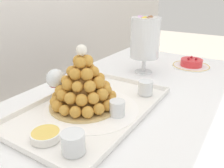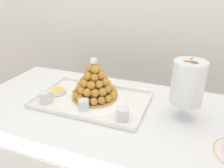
{
  "view_description": "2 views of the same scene",
  "coord_description": "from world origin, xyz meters",
  "px_view_note": "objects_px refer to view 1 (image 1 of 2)",
  "views": [
    {
      "loc": [
        -0.74,
        -0.4,
        1.18
      ],
      "look_at": [
        -0.08,
        0.02,
        0.85
      ],
      "focal_mm": 37.37,
      "sensor_mm": 36.0,
      "label": 1
    },
    {
      "loc": [
        0.33,
        -0.87,
        1.35
      ],
      "look_at": [
        -0.03,
        0.06,
        0.89
      ],
      "focal_mm": 35.36,
      "sensor_mm": 36.0,
      "label": 2
    }
  ],
  "objects_px": {
    "dessert_cup_mid_left": "(117,109)",
    "serving_tray": "(92,109)",
    "macaron_goblet": "(145,38)",
    "wine_glass": "(56,80)",
    "creme_brulee_ramekin": "(46,135)",
    "dessert_cup_left": "(73,143)",
    "dessert_cup_centre": "(146,88)",
    "croquembouche": "(83,84)",
    "fruit_tart_plate": "(191,64)"
  },
  "relations": [
    {
      "from": "serving_tray",
      "to": "dessert_cup_centre",
      "type": "relative_size",
      "value": 10.1
    },
    {
      "from": "serving_tray",
      "to": "dessert_cup_mid_left",
      "type": "height_order",
      "value": "dessert_cup_mid_left"
    },
    {
      "from": "creme_brulee_ramekin",
      "to": "dessert_cup_left",
      "type": "bearing_deg",
      "value": -91.25
    },
    {
      "from": "dessert_cup_left",
      "to": "macaron_goblet",
      "type": "distance_m",
      "value": 0.71
    },
    {
      "from": "creme_brulee_ramekin",
      "to": "serving_tray",
      "type": "bearing_deg",
      "value": -0.24
    },
    {
      "from": "wine_glass",
      "to": "dessert_cup_left",
      "type": "bearing_deg",
      "value": -128.09
    },
    {
      "from": "dessert_cup_centre",
      "to": "wine_glass",
      "type": "xyz_separation_m",
      "value": [
        -0.25,
        0.24,
        0.07
      ]
    },
    {
      "from": "serving_tray",
      "to": "creme_brulee_ramekin",
      "type": "relative_size",
      "value": 6.64
    },
    {
      "from": "dessert_cup_left",
      "to": "fruit_tart_plate",
      "type": "relative_size",
      "value": 0.31
    },
    {
      "from": "creme_brulee_ramekin",
      "to": "dessert_cup_centre",
      "type": "bearing_deg",
      "value": -15.1
    },
    {
      "from": "dessert_cup_mid_left",
      "to": "fruit_tart_plate",
      "type": "distance_m",
      "value": 0.69
    },
    {
      "from": "dessert_cup_centre",
      "to": "fruit_tart_plate",
      "type": "height_order",
      "value": "dessert_cup_centre"
    },
    {
      "from": "dessert_cup_left",
      "to": "croquembouche",
      "type": "bearing_deg",
      "value": 32.02
    },
    {
      "from": "dessert_cup_centre",
      "to": "creme_brulee_ramekin",
      "type": "xyz_separation_m",
      "value": [
        -0.43,
        0.12,
        -0.01
      ]
    },
    {
      "from": "creme_brulee_ramekin",
      "to": "croquembouche",
      "type": "bearing_deg",
      "value": 8.3
    },
    {
      "from": "dessert_cup_left",
      "to": "dessert_cup_centre",
      "type": "bearing_deg",
      "value": -1.28
    },
    {
      "from": "dessert_cup_left",
      "to": "wine_glass",
      "type": "bearing_deg",
      "value": 51.91
    },
    {
      "from": "wine_glass",
      "to": "macaron_goblet",
      "type": "bearing_deg",
      "value": -12.87
    },
    {
      "from": "dessert_cup_mid_left",
      "to": "macaron_goblet",
      "type": "distance_m",
      "value": 0.5
    },
    {
      "from": "dessert_cup_left",
      "to": "wine_glass",
      "type": "distance_m",
      "value": 0.3
    },
    {
      "from": "serving_tray",
      "to": "dessert_cup_centre",
      "type": "xyz_separation_m",
      "value": [
        0.21,
        -0.11,
        0.03
      ]
    },
    {
      "from": "dessert_cup_left",
      "to": "dessert_cup_centre",
      "type": "height_order",
      "value": "same"
    },
    {
      "from": "macaron_goblet",
      "to": "wine_glass",
      "type": "distance_m",
      "value": 0.52
    },
    {
      "from": "croquembouche",
      "to": "wine_glass",
      "type": "height_order",
      "value": "croquembouche"
    },
    {
      "from": "croquembouche",
      "to": "serving_tray",
      "type": "bearing_deg",
      "value": -92.11
    },
    {
      "from": "dessert_cup_mid_left",
      "to": "serving_tray",
      "type": "bearing_deg",
      "value": 93.17
    },
    {
      "from": "dessert_cup_mid_left",
      "to": "creme_brulee_ramekin",
      "type": "xyz_separation_m",
      "value": [
        -0.22,
        0.11,
        -0.01
      ]
    },
    {
      "from": "dessert_cup_centre",
      "to": "fruit_tart_plate",
      "type": "distance_m",
      "value": 0.49
    },
    {
      "from": "croquembouche",
      "to": "dessert_cup_left",
      "type": "height_order",
      "value": "croquembouche"
    },
    {
      "from": "dessert_cup_centre",
      "to": "macaron_goblet",
      "type": "xyz_separation_m",
      "value": [
        0.26,
        0.13,
        0.14
      ]
    },
    {
      "from": "croquembouche",
      "to": "wine_glass",
      "type": "distance_m",
      "value": 0.1
    },
    {
      "from": "dessert_cup_left",
      "to": "dessert_cup_centre",
      "type": "xyz_separation_m",
      "value": [
        0.43,
        -0.01,
        -0.0
      ]
    },
    {
      "from": "creme_brulee_ramekin",
      "to": "macaron_goblet",
      "type": "distance_m",
      "value": 0.7
    },
    {
      "from": "macaron_goblet",
      "to": "dessert_cup_left",
      "type": "bearing_deg",
      "value": -170.23
    },
    {
      "from": "croquembouche",
      "to": "dessert_cup_centre",
      "type": "xyz_separation_m",
      "value": [
        0.21,
        -0.15,
        -0.06
      ]
    },
    {
      "from": "dessert_cup_left",
      "to": "creme_brulee_ramekin",
      "type": "xyz_separation_m",
      "value": [
        0.0,
        0.11,
        -0.01
      ]
    },
    {
      "from": "croquembouche",
      "to": "macaron_goblet",
      "type": "height_order",
      "value": "macaron_goblet"
    },
    {
      "from": "creme_brulee_ramekin",
      "to": "fruit_tart_plate",
      "type": "xyz_separation_m",
      "value": [
        0.91,
        -0.17,
        -0.0
      ]
    },
    {
      "from": "croquembouche",
      "to": "fruit_tart_plate",
      "type": "relative_size",
      "value": 1.24
    },
    {
      "from": "serving_tray",
      "to": "fruit_tart_plate",
      "type": "bearing_deg",
      "value": -13.99
    },
    {
      "from": "serving_tray",
      "to": "dessert_cup_left",
      "type": "relative_size",
      "value": 9.24
    },
    {
      "from": "creme_brulee_ramekin",
      "to": "wine_glass",
      "type": "distance_m",
      "value": 0.24
    },
    {
      "from": "serving_tray",
      "to": "dessert_cup_left",
      "type": "height_order",
      "value": "dessert_cup_left"
    },
    {
      "from": "serving_tray",
      "to": "croquembouche",
      "type": "relative_size",
      "value": 2.33
    },
    {
      "from": "dessert_cup_left",
      "to": "creme_brulee_ramekin",
      "type": "bearing_deg",
      "value": 88.75
    },
    {
      "from": "dessert_cup_centre",
      "to": "wine_glass",
      "type": "relative_size",
      "value": 0.41
    },
    {
      "from": "croquembouche",
      "to": "fruit_tart_plate",
      "type": "bearing_deg",
      "value": -16.52
    },
    {
      "from": "creme_brulee_ramekin",
      "to": "wine_glass",
      "type": "xyz_separation_m",
      "value": [
        0.18,
        0.13,
        0.08
      ]
    },
    {
      "from": "croquembouche",
      "to": "macaron_goblet",
      "type": "relative_size",
      "value": 0.86
    },
    {
      "from": "dessert_cup_left",
      "to": "fruit_tart_plate",
      "type": "bearing_deg",
      "value": -4.28
    }
  ]
}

